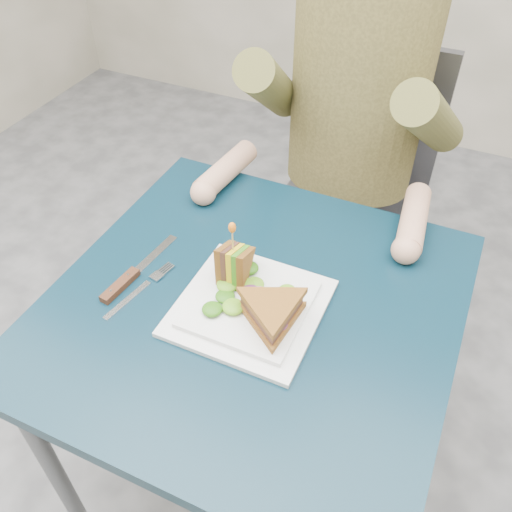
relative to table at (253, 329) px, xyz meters
The scene contains 13 objects.
ground 0.65m from the table, ahead, with size 4.00×4.00×0.00m, color #58585B.
table is the anchor object (origin of this frame).
chair 0.73m from the table, 90.00° to the left, with size 0.42×0.40×0.93m.
diner 0.66m from the table, 90.00° to the left, with size 0.54×0.59×0.74m.
plate 0.09m from the table, 81.68° to the right, with size 0.26×0.26×0.02m.
sandwich_flat 0.14m from the table, 37.11° to the right, with size 0.21×0.21×0.05m.
sandwich_upright 0.15m from the table, 152.86° to the left, with size 0.08×0.13×0.13m.
fork 0.24m from the table, 162.03° to the right, with size 0.05×0.18×0.01m.
knife 0.27m from the table, 167.97° to the right, with size 0.04×0.22×0.02m.
toothpick 0.21m from the table, 152.86° to the left, with size 0.00×0.00×0.06m, color tan.
toothpick_frill 0.23m from the table, 152.86° to the left, with size 0.01×0.01×0.02m, color orange.
lettuce_spill 0.11m from the table, 48.29° to the right, with size 0.15×0.13×0.02m, color #337A14, non-canonical shape.
onion_ring 0.12m from the table, 37.64° to the right, with size 0.04×0.04×0.01m, color #9E4C7A.
Camera 1 is at (0.29, -0.62, 1.49)m, focal length 38.00 mm.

